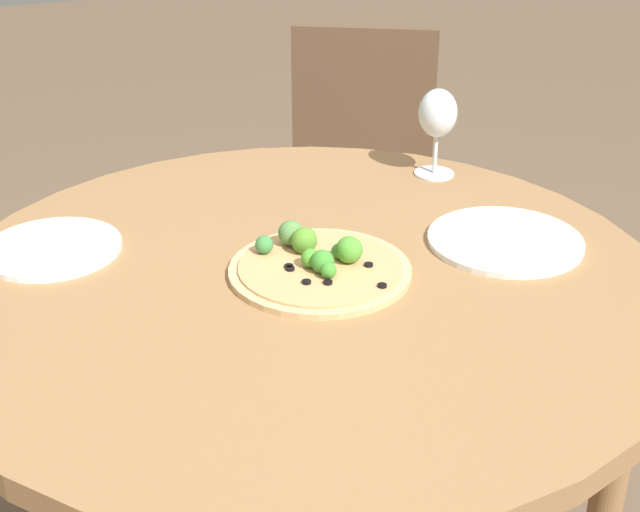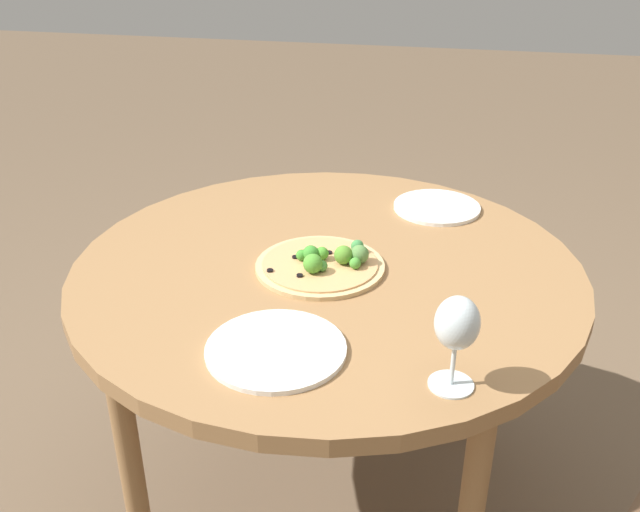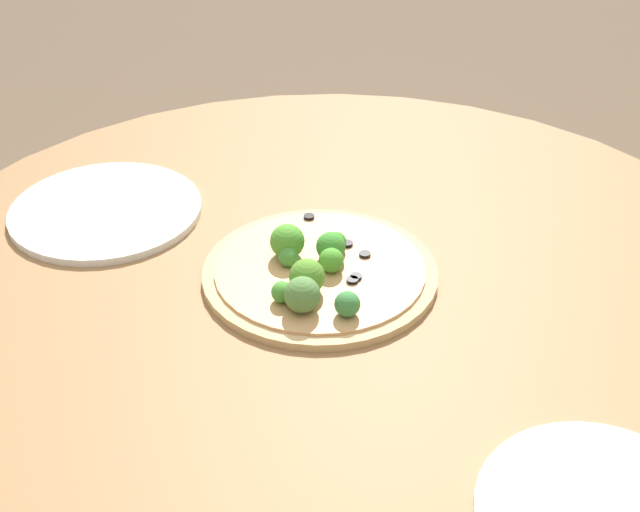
% 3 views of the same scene
% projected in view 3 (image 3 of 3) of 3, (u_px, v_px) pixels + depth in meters
% --- Properties ---
extents(dining_table, '(1.12, 1.12, 0.71)m').
position_uv_depth(dining_table, '(333.00, 329.00, 1.09)').
color(dining_table, olive).
rests_on(dining_table, ground_plane).
extents(pizza, '(0.28, 0.28, 0.06)m').
position_uv_depth(pizza, '(317.00, 271.00, 1.05)').
color(pizza, tan).
rests_on(pizza, dining_table).
extents(plate_near, '(0.25, 0.25, 0.01)m').
position_uv_depth(plate_near, '(106.00, 210.00, 1.19)').
color(plate_near, white).
rests_on(plate_near, dining_table).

